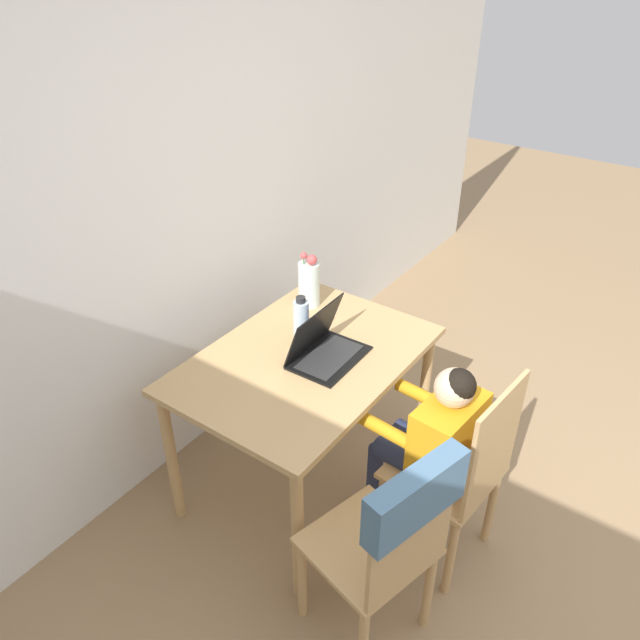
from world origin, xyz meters
TOP-DOWN VIEW (x-y plane):
  - wall_back at (0.00, 2.23)m, footprint 6.40×0.05m
  - dining_table at (0.08, 1.54)m, footprint 1.14×0.80m
  - chair_occupied at (0.09, 0.79)m, footprint 0.43×0.43m
  - chair_spare at (-0.42, 0.80)m, footprint 0.49×0.52m
  - person_seated at (0.10, 0.92)m, footprint 0.36×0.45m
  - laptop at (0.13, 1.48)m, footprint 0.35×0.25m
  - flower_vase at (0.44, 1.79)m, footprint 0.10×0.10m
  - water_bottle at (0.13, 1.61)m, footprint 0.07×0.07m

SIDE VIEW (x-z plane):
  - chair_occupied at x=0.09m, z-range 0.01..0.96m
  - person_seated at x=0.10m, z-range 0.12..1.08m
  - chair_spare at x=-0.42m, z-range 0.16..1.12m
  - dining_table at x=0.08m, z-range 0.28..1.03m
  - laptop at x=0.13m, z-range 0.68..0.92m
  - water_bottle at x=0.13m, z-range 0.74..0.99m
  - flower_vase at x=0.44m, z-range 0.73..1.01m
  - wall_back at x=0.00m, z-range 0.00..2.50m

